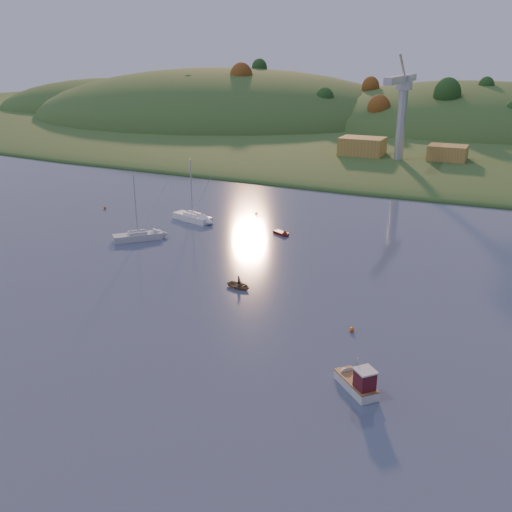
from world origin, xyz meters
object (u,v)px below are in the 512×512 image
at_px(fishing_boat, 354,379).
at_px(sailboat_near, 138,236).
at_px(canoe, 239,286).
at_px(sailboat_far, 192,217).
at_px(red_tender, 283,234).

relative_size(fishing_boat, sailboat_near, 0.50).
relative_size(fishing_boat, canoe, 1.60).
xyz_separation_m(sailboat_far, canoe, (20.90, -23.53, -0.37)).
bearing_deg(sailboat_near, canoe, -70.36).
bearing_deg(sailboat_near, red_tender, -14.51).
bearing_deg(canoe, fishing_boat, -117.39).
relative_size(sailboat_near, red_tender, 3.13).
xyz_separation_m(sailboat_near, red_tender, (19.62, 11.84, -0.46)).
bearing_deg(sailboat_near, sailboat_far, 35.35).
bearing_deg(red_tender, fishing_boat, -32.11).
height_order(sailboat_far, canoe, sailboat_far).
distance_m(fishing_boat, sailboat_near, 49.51).
distance_m(fishing_boat, sailboat_far, 55.95).
xyz_separation_m(fishing_boat, sailboat_far, (-39.93, 39.19, -0.07)).
distance_m(fishing_boat, red_tender, 44.16).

